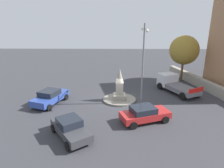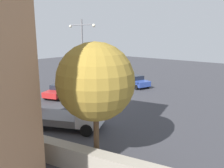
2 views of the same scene
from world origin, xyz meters
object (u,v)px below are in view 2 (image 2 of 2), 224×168
(car_dark_grey_far_side, at_px, (84,79))
(tree_near_wall, at_px, (96,82))
(streetlamp, at_px, (82,55))
(car_red_approaching, at_px, (60,90))
(monument, at_px, (105,85))
(truck_white_near_island, at_px, (74,116))
(car_blue_parked_right, at_px, (135,81))

(car_dark_grey_far_side, height_order, tree_near_wall, tree_near_wall)
(streetlamp, bearing_deg, car_red_approaching, -3.04)
(monument, relative_size, truck_white_near_island, 0.58)
(car_red_approaching, relative_size, tree_near_wall, 0.71)
(monument, height_order, car_red_approaching, monument)
(streetlamp, distance_m, car_blue_parked_right, 10.28)
(car_blue_parked_right, height_order, car_dark_grey_far_side, car_blue_parked_right)
(truck_white_near_island, relative_size, tree_near_wall, 0.90)
(streetlamp, distance_m, car_red_approaching, 5.69)
(monument, xyz_separation_m, car_blue_parked_right, (1.05, -7.17, -0.89))
(car_blue_parked_right, height_order, tree_near_wall, tree_near_wall)
(monument, distance_m, streetlamp, 3.98)
(car_dark_grey_far_side, xyz_separation_m, tree_near_wall, (-14.38, 12.65, 3.66))
(car_dark_grey_far_side, bearing_deg, car_blue_parked_right, -150.67)
(tree_near_wall, bearing_deg, truck_white_near_island, -26.96)
(monument, height_order, car_dark_grey_far_side, monument)
(streetlamp, relative_size, car_blue_parked_right, 1.75)
(car_blue_parked_right, bearing_deg, car_red_approaching, 68.41)
(car_red_approaching, distance_m, tree_near_wall, 14.25)
(streetlamp, height_order, car_dark_grey_far_side, streetlamp)
(car_red_approaching, bearing_deg, tree_near_wall, 150.17)
(streetlamp, distance_m, tree_near_wall, 10.42)
(tree_near_wall, bearing_deg, car_red_approaching, -29.83)
(monument, height_order, streetlamp, streetlamp)
(car_blue_parked_right, bearing_deg, truck_white_near_island, 106.16)
(truck_white_near_island, bearing_deg, car_blue_parked_right, -73.84)
(car_blue_parked_right, xyz_separation_m, car_dark_grey_far_side, (6.08, 3.42, -0.03))
(car_dark_grey_far_side, bearing_deg, car_red_approaching, 112.72)
(car_dark_grey_far_side, height_order, truck_white_near_island, truck_white_near_island)
(car_blue_parked_right, bearing_deg, car_dark_grey_far_side, 29.33)
(streetlamp, bearing_deg, car_dark_grey_far_side, -43.39)
(monument, xyz_separation_m, tree_near_wall, (-7.24, 8.90, 2.73))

